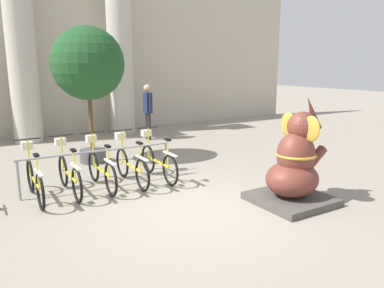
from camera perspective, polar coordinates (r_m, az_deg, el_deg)
name	(u,v)px	position (r m, az deg, el deg)	size (l,w,h in m)	color
ground_plane	(195,207)	(6.62, 0.51, -9.60)	(60.00, 60.00, 0.00)	gray
building_facade	(66,48)	(14.22, -18.59, 13.65)	(20.00, 0.20, 6.00)	#BCB29E
column_left	(22,59)	(12.94, -24.49, 11.76)	(1.09, 1.09, 5.16)	#BCB7A8
column_right	(120,59)	(13.72, -10.87, 12.55)	(1.09, 1.09, 5.16)	#BCB7A8
bike_rack	(99,159)	(7.73, -13.95, -2.20)	(3.11, 0.05, 0.77)	gray
bicycle_0	(34,179)	(7.41, -22.91, -4.90)	(0.48, 1.74, 1.08)	black
bicycle_1	(69,173)	(7.55, -18.26, -4.23)	(0.48, 1.74, 1.08)	black
bicycle_2	(101,168)	(7.71, -13.72, -3.63)	(0.48, 1.74, 1.08)	black
bicycle_3	(131,165)	(7.88, -9.30, -3.11)	(0.48, 1.74, 1.08)	black
bicycle_4	(158,160)	(8.15, -5.27, -2.50)	(0.48, 1.74, 1.08)	black
elephant_statue	(295,167)	(6.90, 15.39, -3.41)	(1.28, 1.28, 1.93)	#4C4742
person_pedestrian	(148,106)	(12.38, -6.77, 5.71)	(0.24, 0.47, 1.81)	#28282D
potted_tree	(88,66)	(9.60, -15.59, 11.41)	(1.78, 1.78, 3.36)	#4C4C4C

